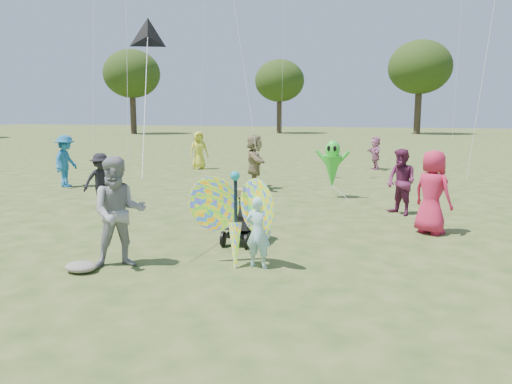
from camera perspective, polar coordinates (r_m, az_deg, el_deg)
ground at (r=8.02m, az=-2.05°, el=-9.49°), size 160.00×160.00×0.00m
child_girl at (r=8.24m, az=0.26°, el=-4.61°), size 0.46×0.32×1.20m
adult_man at (r=8.50m, az=-15.41°, el=-2.28°), size 1.14×1.08×1.85m
grey_bag at (r=8.63m, az=-19.37°, el=-8.07°), size 0.52×0.43×0.17m
crowd_a at (r=11.13m, az=19.51°, el=-0.03°), size 1.03×0.97×1.78m
crowd_b at (r=14.02m, az=-17.28°, el=1.25°), size 1.04×1.08×1.48m
crowd_d at (r=16.63m, az=-0.17°, el=3.45°), size 1.18×1.77×1.83m
crowd_e at (r=12.95m, az=16.27°, el=1.09°), size 1.02×1.01×1.66m
crowd_g at (r=22.73m, az=-6.55°, el=4.75°), size 0.98×0.95×1.70m
crowd_i at (r=18.33m, az=-20.92°, el=3.31°), size 0.83×1.24×1.79m
crowd_j at (r=23.11m, az=13.48°, el=4.37°), size 0.90×1.44×1.49m
jogging_stroller at (r=9.80m, az=-1.63°, el=-2.32°), size 0.56×1.08×1.09m
butterfly_kite at (r=8.32m, az=-2.39°, el=-2.99°), size 1.74×0.75×1.80m
delta_kite_rig at (r=10.68m, az=-12.28°, el=16.84°), size 1.52×2.47×2.98m
alien_kite at (r=15.08m, az=8.72°, el=2.97°), size 1.12×0.69×1.74m
tree_line at (r=52.29m, az=19.98°, el=13.31°), size 91.78×33.60×10.79m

